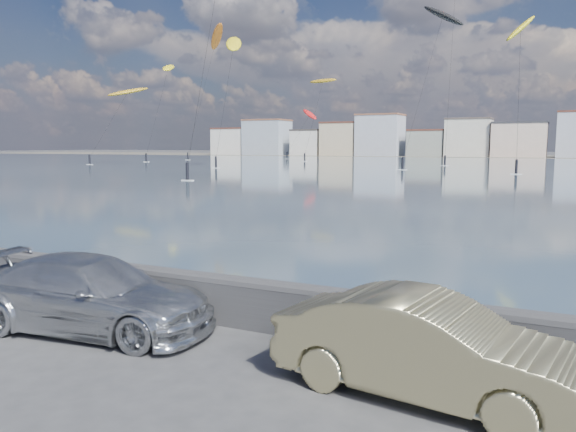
{
  "coord_description": "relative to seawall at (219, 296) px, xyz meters",
  "views": [
    {
      "loc": [
        6.36,
        -7.03,
        3.75
      ],
      "look_at": [
        1.0,
        4.0,
        2.2
      ],
      "focal_mm": 35.0,
      "sensor_mm": 36.0,
      "label": 1
    }
  ],
  "objects": [
    {
      "name": "kitesurfer_3",
      "position": [
        -45.32,
        75.17,
        20.2
      ],
      "size": [
        6.52,
        11.75,
        23.45
      ],
      "color": "yellow",
      "rests_on": "ground"
    },
    {
      "name": "kitesurfer_4",
      "position": [
        -78.34,
        120.79,
        31.68
      ],
      "size": [
        8.4,
        16.54,
        36.02
      ],
      "color": "orange",
      "rests_on": "ground"
    },
    {
      "name": "car_champagne",
      "position": [
        4.73,
        -1.6,
        0.18
      ],
      "size": [
        4.82,
        2.2,
        1.53
      ],
      "primitive_type": "imported",
      "rotation": [
        0.0,
        0.0,
        1.44
      ],
      "color": "tan",
      "rests_on": "ground"
    },
    {
      "name": "kitesurfer_5",
      "position": [
        -75.78,
        82.65,
        14.01
      ],
      "size": [
        7.21,
        14.77,
        16.3
      ],
      "color": "#BF8C19",
      "rests_on": "ground"
    },
    {
      "name": "kitesurfer_9",
      "position": [
        -61.63,
        144.63,
        12.14
      ],
      "size": [
        8.03,
        19.23,
        15.04
      ],
      "color": "red",
      "rests_on": "ground"
    },
    {
      "name": "bay_water",
      "position": [
        0.0,
        88.8,
        -0.58
      ],
      "size": [
        500.0,
        177.0,
        0.0
      ],
      "primitive_type": "cube",
      "color": "#2E4653",
      "rests_on": "ground"
    },
    {
      "name": "far_buildings",
      "position": [
        1.31,
        183.3,
        5.44
      ],
      "size": [
        240.79,
        13.26,
        14.6
      ],
      "color": "white",
      "rests_on": "ground"
    },
    {
      "name": "kitesurfer_1",
      "position": [
        -12.98,
        89.63,
        24.69
      ],
      "size": [
        9.73,
        19.06,
        28.7
      ],
      "color": "black",
      "rests_on": "ground"
    },
    {
      "name": "kitesurfer_8",
      "position": [
        -79.11,
        100.71,
        21.05
      ],
      "size": [
        5.33,
        14.72,
        23.71
      ],
      "color": "yellow",
      "rests_on": "ground"
    },
    {
      "name": "far_shore_strip",
      "position": [
        0.0,
        197.3,
        -0.57
      ],
      "size": [
        500.0,
        60.0,
        0.0
      ],
      "primitive_type": "cube",
      "color": "#4C473D",
      "rests_on": "ground"
    },
    {
      "name": "seawall",
      "position": [
        0.0,
        0.0,
        0.0
      ],
      "size": [
        400.0,
        0.36,
        1.08
      ],
      "color": "#28282B",
      "rests_on": "ground"
    },
    {
      "name": "kitesurfer_12",
      "position": [
        -0.25,
        83.98,
        20.3
      ],
      "size": [
        5.16,
        19.71,
        24.15
      ],
      "color": "yellow",
      "rests_on": "ground"
    },
    {
      "name": "kitesurfer_0",
      "position": [
        -47.77,
        121.15,
        18.64
      ],
      "size": [
        8.65,
        13.6,
        20.35
      ],
      "color": "#BF8C19",
      "rests_on": "ground"
    },
    {
      "name": "ground",
      "position": [
        0.0,
        -2.7,
        -0.58
      ],
      "size": [
        700.0,
        700.0,
        0.0
      ],
      "primitive_type": "plane",
      "color": "#333335",
      "rests_on": "ground"
    },
    {
      "name": "car_silver",
      "position": [
        -2.07,
        -1.53,
        0.17
      ],
      "size": [
        5.43,
        2.76,
        1.51
      ],
      "primitive_type": "imported",
      "rotation": [
        0.0,
        0.0,
        1.7
      ],
      "color": "#B3B6BB",
      "rests_on": "ground"
    }
  ]
}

